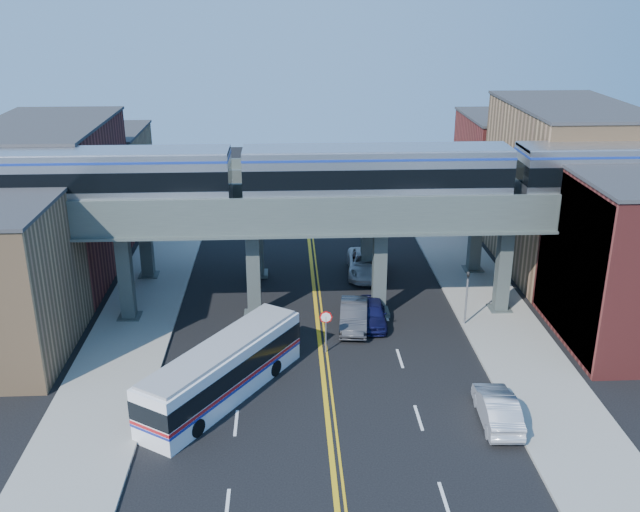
{
  "coord_description": "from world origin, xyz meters",
  "views": [
    {
      "loc": [
        -1.87,
        -33.8,
        20.01
      ],
      "look_at": [
        0.11,
        5.97,
        4.88
      ],
      "focal_mm": 40.0,
      "sensor_mm": 36.0,
      "label": 1
    }
  ],
  "objects_px": {
    "stop_sign": "(326,325)",
    "car_lane_c": "(366,264)",
    "car_lane_d": "(364,218)",
    "transit_train": "(377,174)",
    "car_parked_curb": "(497,408)",
    "transit_bus": "(223,371)",
    "car_lane_b": "(354,316)",
    "car_lane_a": "(372,313)",
    "traffic_signal": "(467,292)"
  },
  "relations": [
    {
      "from": "transit_train",
      "to": "traffic_signal",
      "type": "xyz_separation_m",
      "value": [
        5.56,
        -2.0,
        -7.07
      ]
    },
    {
      "from": "car_lane_c",
      "to": "car_lane_d",
      "type": "bearing_deg",
      "value": 88.31
    },
    {
      "from": "stop_sign",
      "to": "car_lane_b",
      "type": "distance_m",
      "value": 3.84
    },
    {
      "from": "car_lane_a",
      "to": "car_lane_c",
      "type": "xyz_separation_m",
      "value": [
        0.55,
        8.34,
        0.06
      ]
    },
    {
      "from": "car_lane_b",
      "to": "car_lane_c",
      "type": "relative_size",
      "value": 0.82
    },
    {
      "from": "transit_bus",
      "to": "car_lane_c",
      "type": "bearing_deg",
      "value": 4.17
    },
    {
      "from": "car_lane_a",
      "to": "car_lane_c",
      "type": "height_order",
      "value": "car_lane_c"
    },
    {
      "from": "traffic_signal",
      "to": "car_lane_a",
      "type": "xyz_separation_m",
      "value": [
        -5.79,
        0.55,
        -1.55
      ]
    },
    {
      "from": "stop_sign",
      "to": "car_lane_c",
      "type": "xyz_separation_m",
      "value": [
        3.67,
        11.89,
        -0.95
      ]
    },
    {
      "from": "transit_bus",
      "to": "car_lane_b",
      "type": "distance_m",
      "value": 10.71
    },
    {
      "from": "stop_sign",
      "to": "car_lane_a",
      "type": "height_order",
      "value": "stop_sign"
    },
    {
      "from": "transit_train",
      "to": "car_lane_d",
      "type": "xyz_separation_m",
      "value": [
        1.36,
        18.22,
        -8.65
      ]
    },
    {
      "from": "transit_bus",
      "to": "car_lane_c",
      "type": "height_order",
      "value": "transit_bus"
    },
    {
      "from": "car_lane_c",
      "to": "car_lane_b",
      "type": "bearing_deg",
      "value": -97.81
    },
    {
      "from": "transit_train",
      "to": "car_parked_curb",
      "type": "bearing_deg",
      "value": -69.85
    },
    {
      "from": "transit_train",
      "to": "car_lane_b",
      "type": "bearing_deg",
      "value": -127.88
    },
    {
      "from": "traffic_signal",
      "to": "car_lane_d",
      "type": "xyz_separation_m",
      "value": [
        -4.2,
        20.22,
        -1.58
      ]
    },
    {
      "from": "traffic_signal",
      "to": "car_lane_d",
      "type": "height_order",
      "value": "traffic_signal"
    },
    {
      "from": "stop_sign",
      "to": "car_lane_c",
      "type": "bearing_deg",
      "value": 72.86
    },
    {
      "from": "car_lane_c",
      "to": "car_lane_d",
      "type": "relative_size",
      "value": 1.17
    },
    {
      "from": "stop_sign",
      "to": "transit_bus",
      "type": "distance_m",
      "value": 7.13
    },
    {
      "from": "stop_sign",
      "to": "car_lane_b",
      "type": "xyz_separation_m",
      "value": [
        1.92,
        3.18,
        -0.98
      ]
    },
    {
      "from": "car_lane_a",
      "to": "car_parked_curb",
      "type": "height_order",
      "value": "car_parked_curb"
    },
    {
      "from": "transit_bus",
      "to": "traffic_signal",
      "type": "bearing_deg",
      "value": -29.1
    },
    {
      "from": "stop_sign",
      "to": "car_lane_a",
      "type": "distance_m",
      "value": 4.83
    },
    {
      "from": "stop_sign",
      "to": "transit_bus",
      "type": "height_order",
      "value": "transit_bus"
    },
    {
      "from": "transit_bus",
      "to": "car_parked_curb",
      "type": "bearing_deg",
      "value": -69.21
    },
    {
      "from": "car_lane_c",
      "to": "stop_sign",
      "type": "bearing_deg",
      "value": -103.62
    },
    {
      "from": "traffic_signal",
      "to": "transit_bus",
      "type": "bearing_deg",
      "value": -152.7
    },
    {
      "from": "car_lane_d",
      "to": "car_parked_curb",
      "type": "bearing_deg",
      "value": -85.12
    },
    {
      "from": "car_lane_c",
      "to": "car_parked_curb",
      "type": "xyz_separation_m",
      "value": [
        4.27,
        -19.42,
        -0.04
      ]
    },
    {
      "from": "car_lane_a",
      "to": "car_lane_d",
      "type": "bearing_deg",
      "value": 89.2
    },
    {
      "from": "car_lane_b",
      "to": "car_lane_c",
      "type": "xyz_separation_m",
      "value": [
        1.74,
        8.71,
        0.03
      ]
    },
    {
      "from": "transit_train",
      "to": "car_lane_a",
      "type": "bearing_deg",
      "value": -98.79
    },
    {
      "from": "transit_train",
      "to": "car_parked_curb",
      "type": "xyz_separation_m",
      "value": [
        4.6,
        -12.53,
        -8.6
      ]
    },
    {
      "from": "stop_sign",
      "to": "car_parked_curb",
      "type": "height_order",
      "value": "stop_sign"
    },
    {
      "from": "stop_sign",
      "to": "car_lane_b",
      "type": "height_order",
      "value": "stop_sign"
    },
    {
      "from": "car_lane_b",
      "to": "car_parked_curb",
      "type": "distance_m",
      "value": 12.28
    },
    {
      "from": "car_parked_curb",
      "to": "car_lane_a",
      "type": "bearing_deg",
      "value": -63.55
    },
    {
      "from": "transit_train",
      "to": "car_parked_curb",
      "type": "relative_size",
      "value": 10.63
    },
    {
      "from": "car_lane_a",
      "to": "car_lane_d",
      "type": "relative_size",
      "value": 0.89
    },
    {
      "from": "car_lane_a",
      "to": "traffic_signal",
      "type": "bearing_deg",
      "value": -1.61
    },
    {
      "from": "stop_sign",
      "to": "car_lane_a",
      "type": "xyz_separation_m",
      "value": [
        3.11,
        3.55,
        -1.01
      ]
    },
    {
      "from": "traffic_signal",
      "to": "car_lane_d",
      "type": "distance_m",
      "value": 20.71
    },
    {
      "from": "car_lane_a",
      "to": "car_lane_c",
      "type": "bearing_deg",
      "value": 90.01
    },
    {
      "from": "transit_bus",
      "to": "car_lane_d",
      "type": "relative_size",
      "value": 2.11
    },
    {
      "from": "traffic_signal",
      "to": "car_lane_c",
      "type": "distance_m",
      "value": 10.42
    },
    {
      "from": "transit_bus",
      "to": "stop_sign",
      "type": "bearing_deg",
      "value": -17.64
    },
    {
      "from": "car_lane_b",
      "to": "car_lane_d",
      "type": "relative_size",
      "value": 0.96
    },
    {
      "from": "car_lane_b",
      "to": "car_lane_d",
      "type": "bearing_deg",
      "value": 88.5
    }
  ]
}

